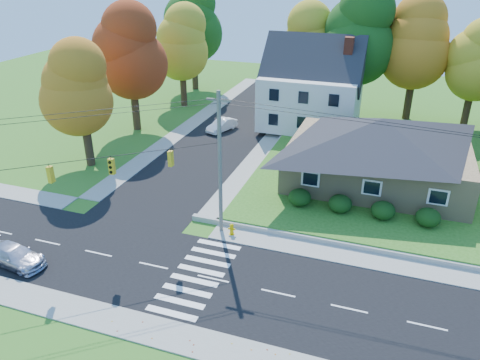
% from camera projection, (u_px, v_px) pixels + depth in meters
% --- Properties ---
extents(ground, '(120.00, 120.00, 0.00)m').
position_uv_depth(ground, '(213.00, 279.00, 27.83)').
color(ground, '#3D7923').
extents(road_main, '(90.00, 8.00, 0.02)m').
position_uv_depth(road_main, '(213.00, 279.00, 27.82)').
color(road_main, black).
rests_on(road_main, ground).
extents(road_cross, '(8.00, 44.00, 0.02)m').
position_uv_depth(road_cross, '(234.00, 127.00, 52.31)').
color(road_cross, black).
rests_on(road_cross, ground).
extents(sidewalk_north, '(90.00, 2.00, 0.08)m').
position_uv_depth(sidewalk_north, '(241.00, 236.00, 32.07)').
color(sidewalk_north, '#9C9A90').
rests_on(sidewalk_north, ground).
extents(sidewalk_south, '(90.00, 2.00, 0.08)m').
position_uv_depth(sidewalk_south, '(176.00, 337.00, 23.56)').
color(sidewalk_south, '#9C9A90').
rests_on(sidewalk_south, ground).
extents(lawn, '(30.00, 30.00, 0.50)m').
position_uv_depth(lawn, '(436.00, 168.00, 41.75)').
color(lawn, '#3D7923').
rests_on(lawn, ground).
extents(ranch_house, '(14.60, 10.60, 5.40)m').
position_uv_depth(ranch_house, '(379.00, 150.00, 37.66)').
color(ranch_house, tan).
rests_on(ranch_house, lawn).
extents(colonial_house, '(10.40, 8.40, 9.60)m').
position_uv_depth(colonial_house, '(312.00, 89.00, 49.66)').
color(colonial_house, silver).
rests_on(colonial_house, lawn).
extents(hedge_row, '(10.70, 1.70, 1.27)m').
position_uv_depth(hedge_row, '(361.00, 207.00, 33.46)').
color(hedge_row, '#163A10').
rests_on(hedge_row, lawn).
extents(traffic_infrastructure, '(38.10, 10.66, 10.00)m').
position_uv_depth(traffic_infrastructure, '(217.00, 192.00, 26.79)').
color(traffic_infrastructure, '#666059').
rests_on(traffic_infrastructure, ground).
extents(tree_lot_0, '(6.72, 6.72, 12.51)m').
position_uv_depth(tree_lot_0, '(307.00, 43.00, 53.75)').
color(tree_lot_0, '#3F2A19').
rests_on(tree_lot_0, lawn).
extents(tree_lot_1, '(7.84, 7.84, 14.60)m').
position_uv_depth(tree_lot_1, '(360.00, 35.00, 50.56)').
color(tree_lot_1, '#3F2A19').
rests_on(tree_lot_1, lawn).
extents(tree_lot_2, '(7.28, 7.28, 13.56)m').
position_uv_depth(tree_lot_2, '(418.00, 43.00, 49.92)').
color(tree_lot_2, '#3F2A19').
rests_on(tree_lot_2, lawn).
extents(tree_lot_3, '(6.16, 6.16, 11.47)m').
position_uv_depth(tree_lot_3, '(477.00, 61.00, 47.86)').
color(tree_lot_3, '#3F2A19').
rests_on(tree_lot_3, lawn).
extents(tree_west_0, '(6.16, 6.16, 11.47)m').
position_uv_depth(tree_west_0, '(80.00, 88.00, 39.96)').
color(tree_west_0, '#3F2A19').
rests_on(tree_west_0, ground).
extents(tree_west_1, '(7.28, 7.28, 13.56)m').
position_uv_depth(tree_west_1, '(130.00, 51.00, 48.20)').
color(tree_west_1, '#3F2A19').
rests_on(tree_west_1, ground).
extents(tree_west_2, '(6.72, 6.72, 12.51)m').
position_uv_depth(tree_west_2, '(181.00, 43.00, 56.70)').
color(tree_west_2, '#3F2A19').
rests_on(tree_west_2, ground).
extents(tree_west_3, '(7.84, 7.84, 14.60)m').
position_uv_depth(tree_west_3, '(193.00, 23.00, 63.53)').
color(tree_west_3, '#3F2A19').
rests_on(tree_west_3, ground).
extents(silver_sedan, '(4.50, 2.27, 1.25)m').
position_uv_depth(silver_sedan, '(14.00, 255.00, 28.89)').
color(silver_sedan, silver).
rests_on(silver_sedan, road_main).
extents(white_car, '(2.55, 4.16, 1.29)m').
position_uv_depth(white_car, '(222.00, 125.00, 50.99)').
color(white_car, white).
rests_on(white_car, road_cross).
extents(fire_hydrant, '(0.51, 0.40, 0.90)m').
position_uv_depth(fire_hydrant, '(232.00, 230.00, 32.01)').
color(fire_hydrant, '#D4A200').
rests_on(fire_hydrant, ground).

